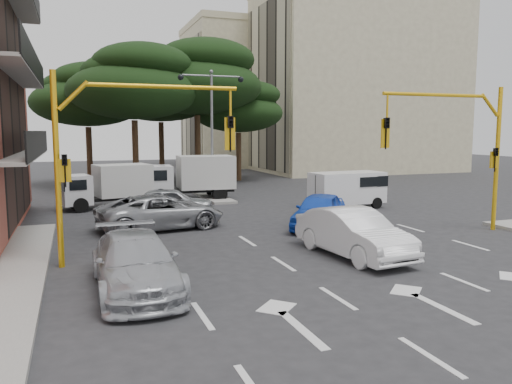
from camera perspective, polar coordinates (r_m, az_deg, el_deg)
ground at (r=16.89m, az=9.41°, el=-7.48°), size 120.00×120.00×0.00m
median_strip at (r=31.55m, az=-4.98°, el=-0.54°), size 1.40×6.00×0.15m
apartment_beige_near at (r=54.31m, az=11.44°, el=12.30°), size 20.20×12.15×18.70m
apartment_beige_far at (r=62.05m, az=-0.15°, el=10.83°), size 16.20×12.15×16.70m
pine_left_near at (r=36.57m, az=-13.73°, el=12.14°), size 9.15×9.15×10.23m
pine_center at (r=39.47m, az=-6.67°, el=12.91°), size 9.98×9.98×11.16m
pine_left_far at (r=40.28m, az=-18.66°, el=10.50°), size 8.32×8.32×9.30m
pine_right at (r=42.32m, az=-1.92°, el=9.73°), size 7.49×7.49×8.37m
pine_back at (r=43.89m, az=-10.80°, el=11.32°), size 9.15×9.15×10.23m
signal_mast_right at (r=22.02m, az=22.68°, el=5.65°), size 5.79×0.37×6.00m
signal_mast_left at (r=16.26m, az=-15.55°, el=5.64°), size 5.79×0.37×6.00m
street_lamp_center at (r=31.31m, az=-5.09°, el=9.22°), size 4.16×0.36×7.77m
car_white_hatch at (r=17.06m, az=11.04°, el=-4.62°), size 2.17×5.00×1.60m
car_blue_compact at (r=21.79m, az=7.25°, el=-2.14°), size 4.22×4.57×1.52m
car_silver_wagon at (r=13.63m, az=-13.60°, el=-7.88°), size 2.11×5.12×1.48m
car_silver_cross_a at (r=21.76m, az=-10.80°, el=-2.24°), size 5.75×3.37×1.50m
car_silver_cross_b at (r=24.96m, az=-9.69°, el=-1.13°), size 4.40×2.34×1.42m
van_white at (r=27.69m, az=10.38°, el=0.26°), size 4.13×2.09×2.01m
box_truck_a at (r=28.42m, az=-16.65°, el=0.61°), size 5.12×2.99×2.36m
box_truck_b at (r=30.56m, az=-7.59°, el=1.59°), size 5.61×2.61×2.70m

